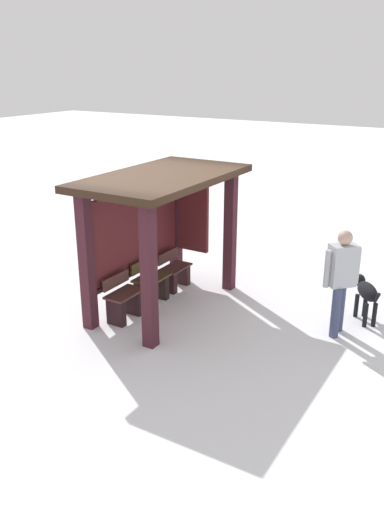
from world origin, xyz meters
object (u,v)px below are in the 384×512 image
Objects in this scene: bus_shelter at (159,209)px; dog at (366,292)px; person_walking at (341,275)px; bench_right_inside at (174,273)px; bench_center_inside at (151,286)px; bench_left_inside at (124,302)px.

dog is (1.15, -3.22, -1.22)m from bus_shelter.
bus_shelter reaches higher than person_walking.
bus_shelter is at bearing -166.70° from bench_right_inside.
bus_shelter is 1.41m from bench_center_inside.
person_walking is (0.46, -2.98, -0.73)m from bus_shelter.
person_walking is 0.87m from dog.
bus_shelter is 3.63m from dog.
dog is at bearing -70.45° from bus_shelter.
bus_shelter is at bearing 98.82° from person_walking.
bus_shelter is 1.59m from bench_right_inside.
bus_shelter is 1.83× the size of person_walking.
bus_shelter reaches higher than bench_left_inside.
bench_center_inside is 1.09× the size of bench_right_inside.
bench_left_inside is at bearing -179.98° from bench_center_inside.
person_walking is at bearing -94.12° from bench_right_inside.
bus_shelter is at bearing 109.55° from dog.
person_walking is at bearing -67.54° from bench_left_inside.
bench_right_inside is (0.76, 0.00, -0.03)m from bench_center_inside.
bench_left_inside is 0.45× the size of person_walking.
bench_center_inside is at bearing 114.51° from bus_shelter.
bench_left_inside is (-0.84, 0.16, -1.40)m from bus_shelter.
bus_shelter is at bearing -10.90° from bench_left_inside.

